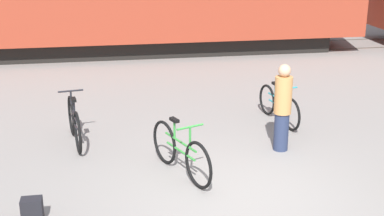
{
  "coord_description": "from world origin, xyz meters",
  "views": [
    {
      "loc": [
        -1.88,
        -6.81,
        3.72
      ],
      "look_at": [
        -0.56,
        0.97,
        1.1
      ],
      "focal_mm": 50.0,
      "sensor_mm": 36.0,
      "label": 1
    }
  ],
  "objects_px": {
    "bicycle_teal": "(279,106)",
    "bicycle_green": "(181,152)",
    "person_in_tan": "(283,107)",
    "backpack": "(32,210)",
    "bicycle_black": "(74,123)"
  },
  "relations": [
    {
      "from": "bicycle_black",
      "to": "backpack",
      "type": "relative_size",
      "value": 5.05
    },
    {
      "from": "bicycle_black",
      "to": "person_in_tan",
      "type": "distance_m",
      "value": 3.76
    },
    {
      "from": "bicycle_black",
      "to": "person_in_tan",
      "type": "relative_size",
      "value": 1.1
    },
    {
      "from": "person_in_tan",
      "to": "bicycle_green",
      "type": "bearing_deg",
      "value": 150.64
    },
    {
      "from": "bicycle_black",
      "to": "bicycle_teal",
      "type": "relative_size",
      "value": 1.04
    },
    {
      "from": "bicycle_black",
      "to": "bicycle_teal",
      "type": "distance_m",
      "value": 4.08
    },
    {
      "from": "person_in_tan",
      "to": "backpack",
      "type": "bearing_deg",
      "value": 154.13
    },
    {
      "from": "bicycle_teal",
      "to": "bicycle_black",
      "type": "bearing_deg",
      "value": -173.26
    },
    {
      "from": "person_in_tan",
      "to": "backpack",
      "type": "distance_m",
      "value": 4.53
    },
    {
      "from": "bicycle_teal",
      "to": "bicycle_green",
      "type": "bearing_deg",
      "value": -137.68
    },
    {
      "from": "bicycle_teal",
      "to": "backpack",
      "type": "height_order",
      "value": "bicycle_teal"
    },
    {
      "from": "bicycle_green",
      "to": "person_in_tan",
      "type": "xyz_separation_m",
      "value": [
        1.91,
        0.72,
        0.4
      ]
    },
    {
      "from": "backpack",
      "to": "bicycle_green",
      "type": "bearing_deg",
      "value": 27.06
    },
    {
      "from": "bicycle_black",
      "to": "backpack",
      "type": "distance_m",
      "value": 2.81
    },
    {
      "from": "bicycle_black",
      "to": "bicycle_teal",
      "type": "height_order",
      "value": "bicycle_black"
    }
  ]
}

